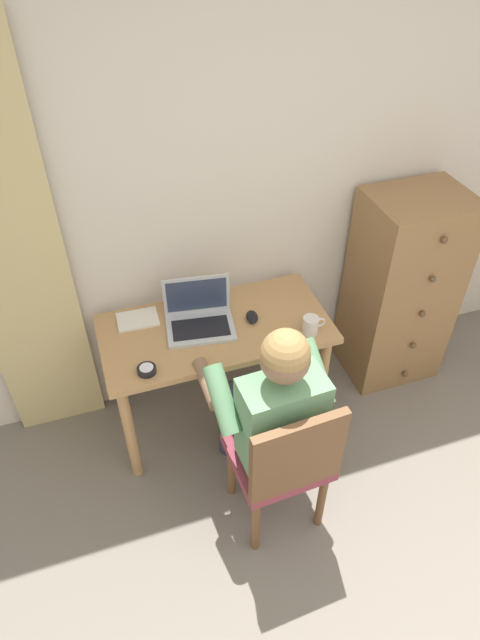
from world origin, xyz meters
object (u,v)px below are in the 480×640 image
at_px(desk, 216,343).
at_px(laptop, 199,316).
at_px(dresser, 401,290).
at_px(person_seated, 269,405).
at_px(computer_mouse, 252,317).
at_px(chair, 284,461).
at_px(notebook_pad, 138,319).
at_px(desk_clock, 147,370).
at_px(coffee_mug, 311,325).

height_order(desk, laptop, laptop).
distance_m(dresser, laptop, 1.23).
xyz_separation_m(dresser, laptop, (-1.22, -0.04, 0.16)).
relative_size(person_seated, computer_mouse, 12.06).
distance_m(chair, laptop, 0.83).
xyz_separation_m(chair, notebook_pad, (-0.47, 0.90, 0.22)).
xyz_separation_m(desk, desk_clock, (-0.39, -0.20, 0.13)).
bearing_deg(person_seated, dresser, 30.47).
bearing_deg(computer_mouse, chair, -85.17).
bearing_deg(desk, laptop, 147.25).
height_order(desk, desk_clock, desk_clock).
bearing_deg(dresser, coffee_mug, -158.75).
distance_m(chair, computer_mouse, 0.76).
xyz_separation_m(person_seated, computer_mouse, (0.11, 0.54, 0.05)).
height_order(desk, chair, chair).
bearing_deg(desk, notebook_pad, 154.63).
xyz_separation_m(laptop, coffee_mug, (0.51, -0.24, -0.00)).
bearing_deg(dresser, desk_clock, -169.49).
height_order(dresser, person_seated, dresser).
bearing_deg(desk_clock, dresser, 10.51).
bearing_deg(chair, desk_clock, 133.31).
height_order(notebook_pad, coffee_mug, coffee_mug).
distance_m(desk, coffee_mug, 0.51).
bearing_deg(computer_mouse, coffee_mug, -24.82).
bearing_deg(notebook_pad, person_seated, -55.03).
height_order(laptop, notebook_pad, laptop).
relative_size(notebook_pad, coffee_mug, 1.75).
bearing_deg(desk, desk_clock, -152.58).
height_order(person_seated, desk_clock, person_seated).
xyz_separation_m(notebook_pad, coffee_mug, (0.81, -0.37, 0.04)).
relative_size(chair, laptop, 2.38).
height_order(person_seated, laptop, person_seated).
xyz_separation_m(person_seated, notebook_pad, (-0.46, 0.71, 0.04)).
xyz_separation_m(computer_mouse, coffee_mug, (0.25, -0.19, 0.03)).
bearing_deg(desk, coffee_mug, -23.55).
bearing_deg(dresser, chair, -142.51).
relative_size(laptop, desk_clock, 4.14).
distance_m(laptop, computer_mouse, 0.27).
xyz_separation_m(chair, laptop, (-0.17, 0.77, 0.27)).
bearing_deg(computer_mouse, dresser, 17.83).
relative_size(chair, coffee_mug, 7.40).
bearing_deg(person_seated, desk, 99.61).
bearing_deg(chair, notebook_pad, 117.40).
bearing_deg(desk_clock, coffee_mug, 0.71).
bearing_deg(computer_mouse, laptop, -178.17).
bearing_deg(computer_mouse, person_seated, -88.59).
xyz_separation_m(chair, person_seated, (-0.01, 0.18, 0.18)).
bearing_deg(chair, desk, 97.84).
relative_size(desk, person_seated, 0.97).
bearing_deg(desk_clock, desk, 27.42).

